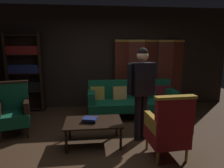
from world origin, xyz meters
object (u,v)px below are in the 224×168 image
armchair_gilt_accent (169,128)px  velvet_couch (131,98)px  folding_screen (151,72)px  armchair_wing_left (14,110)px  bookshelf (25,71)px  standing_figure (142,86)px  book_navy_cloth (90,119)px  book_black_cloth (90,121)px  coffee_table (93,124)px

armchair_gilt_accent → velvet_couch: bearing=95.4°
folding_screen → armchair_wing_left: (-3.25, -1.63, -0.50)m
bookshelf → armchair_wing_left: bookshelf is taller
standing_figure → bookshelf: bearing=142.5°
armchair_gilt_accent → book_navy_cloth: (-1.20, 0.57, -0.02)m
standing_figure → velvet_couch: bearing=86.3°
book_black_cloth → folding_screen: bearing=51.7°
coffee_table → armchair_gilt_accent: (1.14, -0.58, 0.12)m
book_navy_cloth → folding_screen: bearing=51.7°
armchair_gilt_accent → book_black_cloth: size_ratio=4.86×
coffee_table → armchair_wing_left: armchair_wing_left is taller
bookshelf → armchair_wing_left: (0.20, -1.51, -0.58)m
folding_screen → standing_figure: bearing=-111.1°
folding_screen → armchair_gilt_accent: folding_screen is taller
velvet_couch → standing_figure: 1.40m
book_black_cloth → book_navy_cloth: book_navy_cloth is taller
folding_screen → velvet_couch: folding_screen is taller
folding_screen → coffee_table: (-1.70, -2.22, -0.61)m
book_navy_cloth → coffee_table: bearing=8.8°
coffee_table → armchair_wing_left: bearing=159.2°
bookshelf → book_navy_cloth: size_ratio=8.59×
armchair_wing_left → standing_figure: 2.53m
coffee_table → armchair_gilt_accent: bearing=-27.0°
bookshelf → velvet_couch: bookshelf is taller
velvet_couch → book_navy_cloth: (-1.02, -1.36, 0.02)m
bookshelf → folding_screen: bearing=2.1°
velvet_couch → coffee_table: 1.66m
velvet_couch → armchair_gilt_accent: size_ratio=2.04×
coffee_table → armchair_gilt_accent: 1.29m
armchair_gilt_accent → armchair_wing_left: bearing=156.5°
coffee_table → standing_figure: size_ratio=0.59×
standing_figure → book_navy_cloth: 1.09m
coffee_table → book_navy_cloth: 0.12m
velvet_couch → coffee_table: size_ratio=2.12×
coffee_table → armchair_wing_left: size_ratio=0.96×
armchair_wing_left → book_navy_cloth: 1.60m
coffee_table → book_black_cloth: size_ratio=4.67×
book_navy_cloth → book_black_cloth: bearing=0.0°
bookshelf → armchair_gilt_accent: bearing=-42.8°
folding_screen → bookshelf: size_ratio=1.05×
coffee_table → armchair_wing_left: 1.66m
velvet_couch → book_black_cloth: size_ratio=9.90×
folding_screen → book_navy_cloth: folding_screen is taller
folding_screen → armchair_wing_left: 3.67m
velvet_couch → coffee_table: bearing=-125.3°
bookshelf → coffee_table: bearing=-50.2°
coffee_table → standing_figure: (0.88, 0.08, 0.65)m
folding_screen → book_navy_cloth: 2.88m
coffee_table → book_navy_cloth: bearing=-171.2°
velvet_couch → coffee_table: (-0.96, -1.35, -0.08)m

